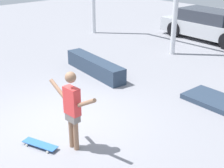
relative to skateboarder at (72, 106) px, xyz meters
name	(u,v)px	position (x,y,z in m)	size (l,w,h in m)	color
ground_plane	(62,122)	(-1.08, 0.41, -0.96)	(36.00, 36.00, 0.00)	gray
skateboarder	(72,106)	(0.00, 0.00, 0.00)	(1.38, 0.22, 1.68)	#8C664C
skateboard	(40,144)	(-0.50, -0.51, -0.89)	(0.82, 0.47, 0.08)	#2D66B2
grind_box	(95,66)	(-3.01, 3.08, -0.70)	(2.77, 0.50, 0.51)	#28384C
parked_car_silver	(209,25)	(-2.86, 9.81, -0.30)	(4.64, 2.05, 1.35)	#B7BABF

